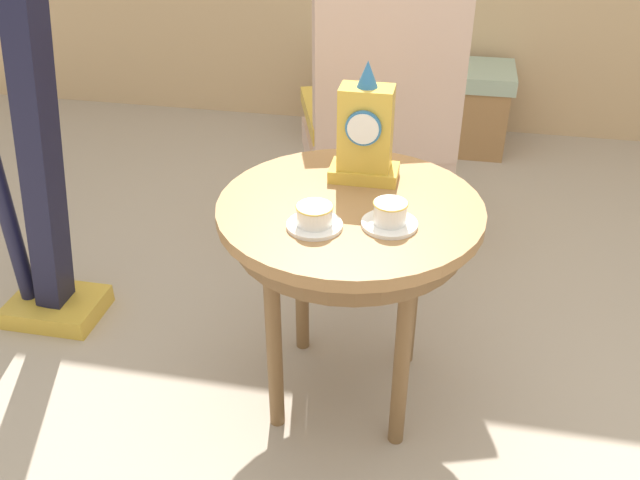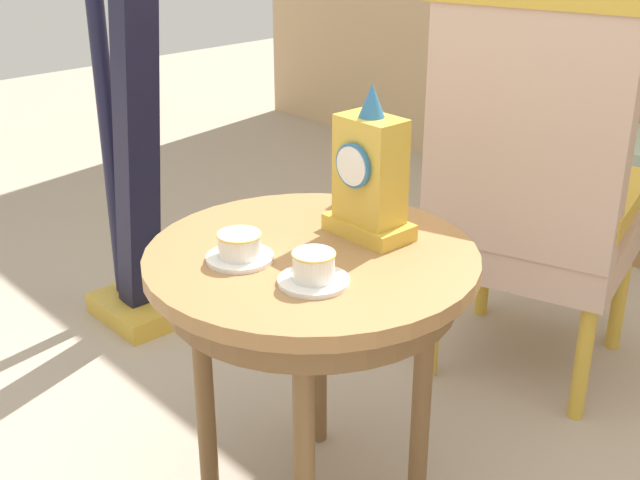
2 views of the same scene
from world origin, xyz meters
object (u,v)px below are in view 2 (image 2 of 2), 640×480
at_px(teacup_right, 314,270).
at_px(armchair, 532,191).
at_px(teacup_left, 240,248).
at_px(side_table, 312,285).
at_px(harp, 127,112).
at_px(mantel_clock, 370,177).

distance_m(teacup_right, armchair, 0.93).
distance_m(teacup_left, armchair, 0.96).
bearing_deg(teacup_right, side_table, 140.29).
height_order(side_table, teacup_left, teacup_left).
bearing_deg(harp, teacup_left, -17.34).
bearing_deg(teacup_left, harp, 162.66).
relative_size(side_table, mantel_clock, 2.11).
height_order(side_table, armchair, armchair).
height_order(teacup_right, mantel_clock, mantel_clock).
relative_size(side_table, teacup_right, 5.02).
relative_size(teacup_left, mantel_clock, 0.42).
bearing_deg(armchair, teacup_right, -81.99).
bearing_deg(harp, side_table, -9.16).
xyz_separation_m(teacup_right, mantel_clock, (-0.10, 0.25, 0.11)).
height_order(side_table, harp, harp).
relative_size(teacup_right, mantel_clock, 0.42).
bearing_deg(side_table, mantel_clock, 84.70).
xyz_separation_m(armchair, harp, (-1.03, -0.65, 0.13)).
bearing_deg(teacup_left, side_table, 63.47).
xyz_separation_m(teacup_left, armchair, (0.05, 0.95, -0.10)).
relative_size(side_table, armchair, 0.62).
xyz_separation_m(teacup_left, teacup_right, (0.18, 0.04, 0.00)).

